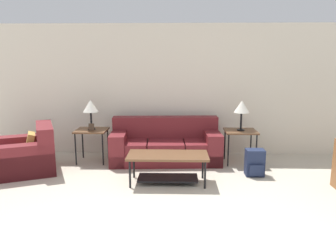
{
  "coord_description": "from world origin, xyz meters",
  "views": [
    {
      "loc": [
        0.07,
        -2.81,
        1.86
      ],
      "look_at": [
        -0.09,
        2.6,
        0.8
      ],
      "focal_mm": 35.0,
      "sensor_mm": 36.0,
      "label": 1
    }
  ],
  "objects_px": {
    "coffee_table": "(168,162)",
    "side_table_right": "(241,134)",
    "couch": "(166,146)",
    "side_table_left": "(92,133)",
    "table_lamp_left": "(91,107)",
    "armchair": "(26,155)",
    "table_lamp_right": "(242,107)",
    "backpack": "(255,163)"
  },
  "relations": [
    {
      "from": "coffee_table",
      "to": "side_table_right",
      "type": "xyz_separation_m",
      "value": [
        1.31,
        1.09,
        0.22
      ]
    },
    {
      "from": "couch",
      "to": "side_table_left",
      "type": "bearing_deg",
      "value": -177.9
    },
    {
      "from": "coffee_table",
      "to": "table_lamp_left",
      "type": "xyz_separation_m",
      "value": [
        -1.46,
        1.09,
        0.71
      ]
    },
    {
      "from": "couch",
      "to": "armchair",
      "type": "relative_size",
      "value": 1.56
    },
    {
      "from": "side_table_right",
      "to": "table_lamp_right",
      "type": "height_order",
      "value": "table_lamp_right"
    },
    {
      "from": "couch",
      "to": "table_lamp_right",
      "type": "distance_m",
      "value": 1.58
    },
    {
      "from": "backpack",
      "to": "table_lamp_left",
      "type": "bearing_deg",
      "value": 166.34
    },
    {
      "from": "couch",
      "to": "table_lamp_left",
      "type": "xyz_separation_m",
      "value": [
        -1.38,
        -0.05,
        0.75
      ]
    },
    {
      "from": "side_table_left",
      "to": "coffee_table",
      "type": "bearing_deg",
      "value": -36.63
    },
    {
      "from": "table_lamp_left",
      "to": "table_lamp_right",
      "type": "relative_size",
      "value": 1.0
    },
    {
      "from": "table_lamp_right",
      "to": "backpack",
      "type": "bearing_deg",
      "value": -80.52
    },
    {
      "from": "coffee_table",
      "to": "side_table_right",
      "type": "relative_size",
      "value": 2.01
    },
    {
      "from": "table_lamp_right",
      "to": "backpack",
      "type": "distance_m",
      "value": 1.09
    },
    {
      "from": "armchair",
      "to": "table_lamp_right",
      "type": "distance_m",
      "value": 3.89
    },
    {
      "from": "side_table_left",
      "to": "table_lamp_left",
      "type": "distance_m",
      "value": 0.49
    },
    {
      "from": "couch",
      "to": "side_table_left",
      "type": "xyz_separation_m",
      "value": [
        -1.38,
        -0.05,
        0.26
      ]
    },
    {
      "from": "side_table_right",
      "to": "backpack",
      "type": "distance_m",
      "value": 0.79
    },
    {
      "from": "armchair",
      "to": "side_table_right",
      "type": "height_order",
      "value": "armchair"
    },
    {
      "from": "coffee_table",
      "to": "table_lamp_left",
      "type": "bearing_deg",
      "value": 143.37
    },
    {
      "from": "couch",
      "to": "coffee_table",
      "type": "relative_size",
      "value": 1.67
    },
    {
      "from": "couch",
      "to": "coffee_table",
      "type": "distance_m",
      "value": 1.14
    },
    {
      "from": "armchair",
      "to": "side_table_left",
      "type": "bearing_deg",
      "value": 31.4
    },
    {
      "from": "armchair",
      "to": "table_lamp_right",
      "type": "bearing_deg",
      "value": 9.13
    },
    {
      "from": "coffee_table",
      "to": "side_table_left",
      "type": "bearing_deg",
      "value": 143.37
    },
    {
      "from": "armchair",
      "to": "table_lamp_left",
      "type": "height_order",
      "value": "table_lamp_left"
    },
    {
      "from": "armchair",
      "to": "side_table_left",
      "type": "xyz_separation_m",
      "value": [
        0.99,
        0.61,
        0.27
      ]
    },
    {
      "from": "couch",
      "to": "table_lamp_right",
      "type": "height_order",
      "value": "table_lamp_right"
    },
    {
      "from": "armchair",
      "to": "side_table_right",
      "type": "bearing_deg",
      "value": 9.13
    },
    {
      "from": "couch",
      "to": "side_table_left",
      "type": "height_order",
      "value": "couch"
    },
    {
      "from": "side_table_left",
      "to": "backpack",
      "type": "bearing_deg",
      "value": -13.66
    },
    {
      "from": "side_table_right",
      "to": "table_lamp_left",
      "type": "xyz_separation_m",
      "value": [
        -2.77,
        0.0,
        0.49
      ]
    },
    {
      "from": "armchair",
      "to": "table_lamp_right",
      "type": "relative_size",
      "value": 2.39
    },
    {
      "from": "armchair",
      "to": "side_table_right",
      "type": "relative_size",
      "value": 2.14
    },
    {
      "from": "couch",
      "to": "coffee_table",
      "type": "xyz_separation_m",
      "value": [
        0.08,
        -1.14,
        0.04
      ]
    },
    {
      "from": "coffee_table",
      "to": "backpack",
      "type": "relative_size",
      "value": 2.8
    },
    {
      "from": "armchair",
      "to": "backpack",
      "type": "xyz_separation_m",
      "value": [
        3.88,
        -0.1,
        -0.07
      ]
    },
    {
      "from": "armchair",
      "to": "coffee_table",
      "type": "height_order",
      "value": "armchair"
    },
    {
      "from": "couch",
      "to": "backpack",
      "type": "distance_m",
      "value": 1.69
    },
    {
      "from": "backpack",
      "to": "table_lamp_right",
      "type": "bearing_deg",
      "value": 99.48
    },
    {
      "from": "couch",
      "to": "side_table_left",
      "type": "relative_size",
      "value": 3.35
    },
    {
      "from": "side_table_left",
      "to": "backpack",
      "type": "xyz_separation_m",
      "value": [
        2.89,
        -0.7,
        -0.34
      ]
    },
    {
      "from": "table_lamp_left",
      "to": "backpack",
      "type": "distance_m",
      "value": 3.09
    }
  ]
}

